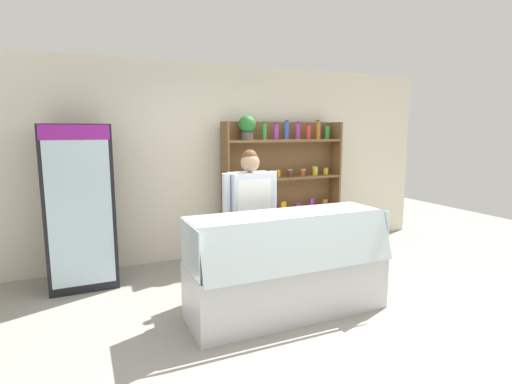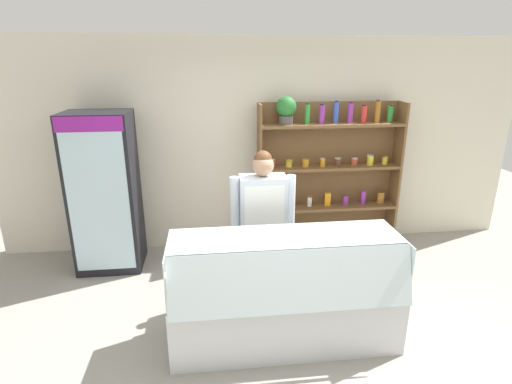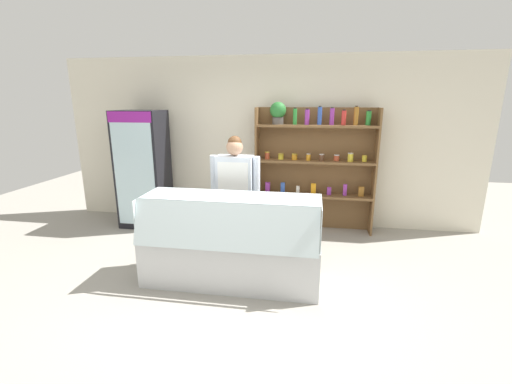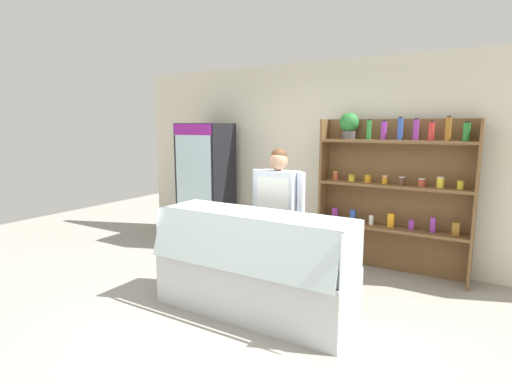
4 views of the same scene
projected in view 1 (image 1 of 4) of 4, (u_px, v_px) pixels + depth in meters
The scene contains 6 objects.
ground_plane at pixel (303, 316), 3.91m from camera, with size 12.00×12.00×0.00m, color gray.
back_wall at pixel (224, 162), 5.74m from camera, with size 6.80×0.10×2.70m, color silver.
drinks_fridge at pixel (80, 207), 4.56m from camera, with size 0.73×0.59×1.87m.
shelving_unit at pixel (279, 177), 5.83m from camera, with size 1.82×0.29×2.00m.
deli_display_case at pixel (287, 282), 3.94m from camera, with size 1.97×0.72×1.01m.
shop_clerk at pixel (250, 208), 4.43m from camera, with size 0.65×0.25×1.59m.
Camera 1 is at (-1.91, -3.17, 1.81)m, focal length 28.00 mm.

